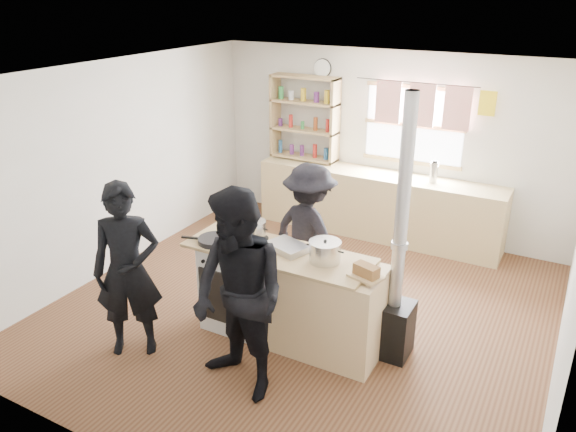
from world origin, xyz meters
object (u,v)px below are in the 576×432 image
object	(u,v)px
cooking_island	(291,297)
stockpot_stove	(254,229)
person_near_left	(127,271)
person_far	(309,233)
stockpot_counter	(325,251)
bread_board	(366,272)
flue_heater	(395,294)
thermos	(434,172)
roast_tray	(287,247)
skillet_greens	(215,240)
person_near_right	(239,297)

from	to	relation	value
cooking_island	stockpot_stove	bearing A→B (deg)	161.84
stockpot_stove	person_near_left	bearing A→B (deg)	-124.80
person_far	stockpot_stove	bearing A→B (deg)	83.56
stockpot_counter	bread_board	xyz separation A→B (m)	(0.45, -0.11, -0.05)
flue_heater	person_far	distance (m)	1.32
person_near_left	thermos	bearing A→B (deg)	29.52
thermos	person_far	bearing A→B (deg)	-112.48
roast_tray	stockpot_counter	world-z (taller)	stockpot_counter
cooking_island	skillet_greens	xyz separation A→B (m)	(-0.77, -0.12, 0.49)
person_near_left	person_near_right	world-z (taller)	person_near_right
cooking_island	stockpot_stove	xyz separation A→B (m)	(-0.51, 0.17, 0.55)
flue_heater	bread_board	bearing A→B (deg)	-117.96
cooking_island	skillet_greens	bearing A→B (deg)	-170.87
person_near_left	flue_heater	bearing A→B (deg)	-6.93
roast_tray	person_near_left	xyz separation A→B (m)	(-1.16, -0.94, -0.12)
cooking_island	roast_tray	world-z (taller)	roast_tray
person_near_left	skillet_greens	bearing A→B (deg)	24.81
thermos	stockpot_stove	xyz separation A→B (m)	(-1.10, -2.60, -0.02)
stockpot_counter	bread_board	world-z (taller)	stockpot_counter
stockpot_stove	flue_heater	xyz separation A→B (m)	(1.47, 0.08, -0.37)
person_far	cooking_island	bearing A→B (deg)	122.17
flue_heater	person_far	size ratio (longest dim) A/B	1.61
thermos	skillet_greens	world-z (taller)	thermos
stockpot_stove	stockpot_counter	bearing A→B (deg)	-9.55
stockpot_stove	bread_board	world-z (taller)	stockpot_stove
stockpot_counter	person_near_right	world-z (taller)	person_near_right
stockpot_counter	skillet_greens	bearing A→B (deg)	-172.42
thermos	person_near_left	xyz separation A→B (m)	(-1.82, -3.64, -0.19)
bread_board	person_near_left	distance (m)	2.17
cooking_island	person_far	world-z (taller)	person_far
cooking_island	roast_tray	xyz separation A→B (m)	(-0.07, 0.06, 0.50)
cooking_island	person_far	bearing A→B (deg)	104.65
stockpot_counter	flue_heater	distance (m)	0.76
person_near_right	skillet_greens	bearing A→B (deg)	153.16
bread_board	cooking_island	bearing A→B (deg)	173.80
thermos	person_near_left	bearing A→B (deg)	-116.54
roast_tray	stockpot_stove	bearing A→B (deg)	166.74
thermos	person_near_right	distance (m)	3.69
stockpot_counter	flue_heater	world-z (taller)	flue_heater
bread_board	flue_heater	distance (m)	0.50
flue_heater	person_near_right	bearing A→B (deg)	-131.24
person_near_right	roast_tray	bearing A→B (deg)	110.94
person_far	skillet_greens	bearing A→B (deg)	76.93
person_near_left	person_far	distance (m)	1.98
skillet_greens	person_near_right	world-z (taller)	person_near_right
roast_tray	person_near_right	distance (m)	0.93
cooking_island	person_near_right	world-z (taller)	person_near_right
roast_tray	stockpot_stove	size ratio (longest dim) A/B	1.82
cooking_island	bread_board	bearing A→B (deg)	-6.20
flue_heater	person_far	world-z (taller)	flue_heater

